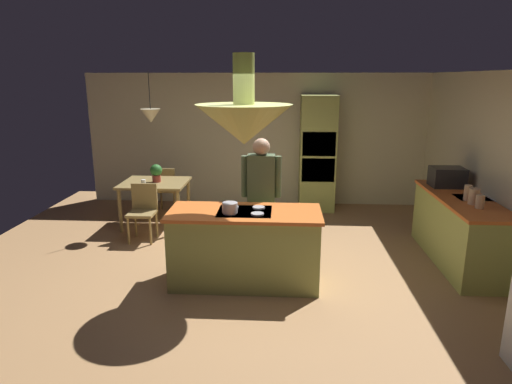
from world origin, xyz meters
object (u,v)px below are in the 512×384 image
(chair_facing_island, at_px, (143,208))
(microwave_on_counter, at_px, (447,177))
(cup_on_table, at_px, (143,182))
(chair_by_back_wall, at_px, (166,187))
(cooking_pot_on_cooktop, at_px, (230,208))
(oven_tower, at_px, (317,154))
(kitchen_island, at_px, (245,247))
(person_at_island, at_px, (261,192))
(potted_plant_on_table, at_px, (156,172))
(canister_sugar, at_px, (474,196))
(canister_flour, at_px, (480,202))
(canister_tea, at_px, (468,193))
(dining_table, at_px, (155,188))

(chair_facing_island, distance_m, microwave_on_counter, 4.57)
(cup_on_table, bearing_deg, chair_by_back_wall, 82.68)
(chair_facing_island, xyz_separation_m, cooking_pot_on_cooktop, (1.54, -1.55, 0.49))
(oven_tower, relative_size, chair_by_back_wall, 2.48)
(kitchen_island, relative_size, cup_on_table, 20.28)
(person_at_island, bearing_deg, potted_plant_on_table, 141.98)
(chair_facing_island, bearing_deg, potted_plant_on_table, 86.90)
(kitchen_island, height_order, canister_sugar, canister_sugar)
(cup_on_table, relative_size, canister_flour, 0.55)
(potted_plant_on_table, relative_size, canister_tea, 1.49)
(oven_tower, bearing_deg, canister_flour, -59.46)
(chair_by_back_wall, height_order, cup_on_table, chair_by_back_wall)
(dining_table, distance_m, potted_plant_on_table, 0.27)
(canister_flour, bearing_deg, chair_by_back_wall, 151.29)
(kitchen_island, distance_m, oven_tower, 3.48)
(oven_tower, height_order, cup_on_table, oven_tower)
(canister_flour, bearing_deg, canister_sugar, 90.00)
(chair_by_back_wall, bearing_deg, cooking_pot_on_cooktop, 117.88)
(cup_on_table, xyz_separation_m, cooking_pot_on_cooktop, (1.66, -2.00, 0.19))
(canister_flour, height_order, canister_tea, canister_tea)
(chair_by_back_wall, relative_size, cup_on_table, 9.67)
(cup_on_table, bearing_deg, canister_tea, -14.64)
(person_at_island, relative_size, canister_sugar, 8.42)
(dining_table, bearing_deg, potted_plant_on_table, -4.71)
(kitchen_island, relative_size, person_at_island, 1.07)
(cup_on_table, bearing_deg, microwave_on_counter, -5.68)
(canister_tea, bearing_deg, person_at_island, 179.71)
(kitchen_island, relative_size, oven_tower, 0.85)
(potted_plant_on_table, relative_size, cooking_pot_on_cooktop, 1.67)
(cooking_pot_on_cooktop, bearing_deg, person_at_island, 67.82)
(potted_plant_on_table, xyz_separation_m, microwave_on_counter, (4.50, -0.69, 0.13))
(potted_plant_on_table, height_order, canister_flour, canister_flour)
(oven_tower, xyz_separation_m, cup_on_table, (-2.92, -1.37, -0.27))
(kitchen_island, distance_m, cooking_pot_on_cooktop, 0.57)
(dining_table, distance_m, canister_sugar, 4.84)
(chair_by_back_wall, xyz_separation_m, potted_plant_on_table, (0.04, -0.68, 0.42))
(potted_plant_on_table, bearing_deg, cup_on_table, -124.13)
(kitchen_island, xyz_separation_m, cup_on_table, (-1.82, 1.87, 0.34))
(canister_sugar, bearing_deg, potted_plant_on_table, 160.18)
(chair_by_back_wall, xyz_separation_m, cooking_pot_on_cooktop, (1.54, -2.91, 0.49))
(oven_tower, distance_m, potted_plant_on_table, 3.00)
(oven_tower, distance_m, cup_on_table, 3.24)
(person_at_island, height_order, canister_flour, person_at_island)
(canister_sugar, height_order, microwave_on_counter, microwave_on_counter)
(chair_facing_island, height_order, microwave_on_counter, microwave_on_counter)
(person_at_island, xyz_separation_m, cup_on_table, (-1.98, 1.20, -0.17))
(person_at_island, distance_m, cup_on_table, 2.32)
(chair_by_back_wall, relative_size, cooking_pot_on_cooktop, 4.83)
(chair_facing_island, xyz_separation_m, cup_on_table, (-0.12, 0.45, 0.30))
(cooking_pot_on_cooktop, bearing_deg, microwave_on_counter, 27.13)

